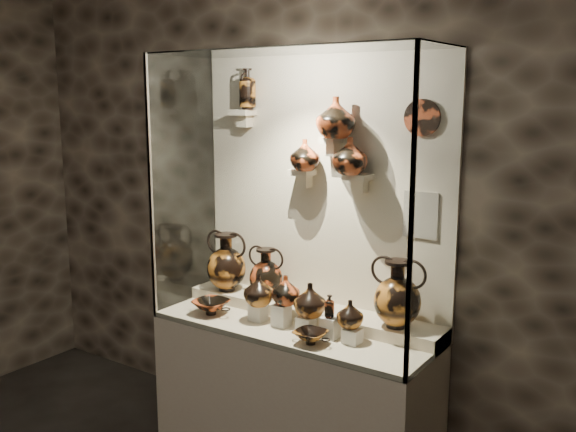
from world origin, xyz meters
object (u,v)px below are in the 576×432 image
object	(u,v)px
ovoid_vase_b	(336,117)
ovoid_vase_c	(350,156)
lekythos_small	(330,305)
kylix_left	(211,306)
jug_b	(286,290)
amphora_right	(397,294)
jug_a	(259,290)
kylix_right	(311,336)
ovoid_vase_a	(305,155)
jug_e	(350,314)
amphora_left	(227,262)
jug_c	(310,300)
amphora_mid	(266,273)
lekythos_tall	(248,86)

from	to	relation	value
ovoid_vase_b	ovoid_vase_c	world-z (taller)	ovoid_vase_b
lekythos_small	ovoid_vase_b	bearing A→B (deg)	100.53
kylix_left	jug_b	bearing A→B (deg)	8.20
amphora_right	jug_a	world-z (taller)	amphora_right
kylix_right	ovoid_vase_a	bearing A→B (deg)	135.37
ovoid_vase_c	ovoid_vase_a	bearing A→B (deg)	-157.62
ovoid_vase_b	kylix_left	bearing A→B (deg)	-156.67
jug_e	kylix_right	xyz separation A→B (m)	(-0.16, -0.15, -0.11)
amphora_left	jug_c	bearing A→B (deg)	-14.46
jug_e	ovoid_vase_c	bearing A→B (deg)	116.08
amphora_mid	lekythos_small	distance (m)	0.64
kylix_right	ovoid_vase_c	world-z (taller)	ovoid_vase_c
amphora_left	jug_a	xyz separation A→B (m)	(0.41, -0.20, -0.07)
jug_b	kylix_left	size ratio (longest dim) A/B	0.63
jug_b	ovoid_vase_c	size ratio (longest dim) A/B	0.82
kylix_right	amphora_right	bearing A→B (deg)	51.17
jug_a	kylix_right	world-z (taller)	jug_a
jug_b	kylix_left	xyz separation A→B (m)	(-0.49, -0.09, -0.16)
jug_e	lekythos_small	xyz separation A→B (m)	(-0.11, -0.03, 0.04)
ovoid_vase_a	jug_e	bearing A→B (deg)	-7.99
kylix_left	ovoid_vase_b	xyz separation A→B (m)	(0.69, 0.31, 1.15)
jug_b	kylix_right	distance (m)	0.35
lekythos_tall	jug_b	bearing A→B (deg)	-27.53
jug_a	lekythos_small	size ratio (longest dim) A/B	1.28
lekythos_tall	ovoid_vase_c	world-z (taller)	lekythos_tall
amphora_right	jug_a	distance (m)	0.82
jug_a	jug_e	world-z (taller)	jug_a
jug_a	ovoid_vase_a	world-z (taller)	ovoid_vase_a
kylix_left	ovoid_vase_b	size ratio (longest dim) A/B	1.18
ovoid_vase_c	amphora_right	bearing A→B (deg)	15.77
jug_a	jug_b	bearing A→B (deg)	28.77
ovoid_vase_a	ovoid_vase_b	distance (m)	0.31
jug_a	kylix_left	distance (m)	0.35
jug_c	lekythos_small	world-z (taller)	jug_c
amphora_right	jug_c	xyz separation A→B (m)	(-0.45, -0.17, -0.07)
jug_e	jug_b	bearing A→B (deg)	173.30
kylix_right	lekythos_tall	size ratio (longest dim) A/B	0.79
ovoid_vase_a	amphora_right	bearing A→B (deg)	14.28
ovoid_vase_b	amphora_mid	bearing A→B (deg)	-178.99
lekythos_tall	ovoid_vase_c	distance (m)	0.85
ovoid_vase_b	amphora_right	bearing A→B (deg)	-6.31
lekythos_small	lekythos_tall	distance (m)	1.45
jug_e	lekythos_small	distance (m)	0.12
ovoid_vase_c	jug_e	bearing A→B (deg)	-33.12
kylix_left	lekythos_small	bearing A→B (deg)	1.92
jug_e	lekythos_tall	world-z (taller)	lekythos_tall
lekythos_small	jug_e	bearing A→B (deg)	-2.18
amphora_mid	jug_c	bearing A→B (deg)	-47.59
amphora_mid	jug_e	size ratio (longest dim) A/B	2.05
jug_b	jug_e	bearing A→B (deg)	15.18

